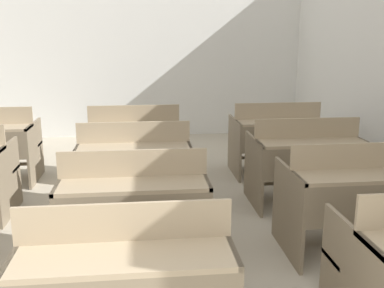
{
  "coord_description": "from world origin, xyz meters",
  "views": [
    {
      "loc": [
        0.3,
        -0.67,
        1.74
      ],
      "look_at": [
        0.73,
        3.27,
        0.78
      ],
      "focal_mm": 42.0,
      "sensor_mm": 36.0,
      "label": 1
    }
  ],
  "objects_px": {
    "bench_third_center": "(135,166)",
    "bench_back_right": "(277,138)",
    "bench_second_center": "(134,207)",
    "bench_front_center": "(127,283)",
    "bench_second_right": "(355,197)",
    "bench_third_right": "(306,160)",
    "bench_back_center": "(135,141)"
  },
  "relations": [
    {
      "from": "bench_third_center",
      "to": "bench_back_right",
      "type": "bearing_deg",
      "value": 31.34
    },
    {
      "from": "bench_back_right",
      "to": "bench_second_center",
      "type": "bearing_deg",
      "value": -128.94
    },
    {
      "from": "bench_third_center",
      "to": "bench_front_center",
      "type": "bearing_deg",
      "value": -90.33
    },
    {
      "from": "bench_second_right",
      "to": "bench_third_right",
      "type": "height_order",
      "value": "same"
    },
    {
      "from": "bench_front_center",
      "to": "bench_second_right",
      "type": "xyz_separation_m",
      "value": [
        1.78,
        1.1,
        0.0
      ]
    },
    {
      "from": "bench_front_center",
      "to": "bench_back_right",
      "type": "xyz_separation_m",
      "value": [
        1.79,
        3.26,
        0.0
      ]
    },
    {
      "from": "bench_front_center",
      "to": "bench_second_center",
      "type": "xyz_separation_m",
      "value": [
        0.03,
        1.08,
        0.0
      ]
    },
    {
      "from": "bench_third_center",
      "to": "bench_back_center",
      "type": "xyz_separation_m",
      "value": [
        -0.02,
        1.08,
        0.0
      ]
    },
    {
      "from": "bench_second_right",
      "to": "bench_third_center",
      "type": "xyz_separation_m",
      "value": [
        -1.77,
        1.08,
        0.0
      ]
    },
    {
      "from": "bench_front_center",
      "to": "bench_back_center",
      "type": "relative_size",
      "value": 1.0
    },
    {
      "from": "bench_back_center",
      "to": "bench_back_right",
      "type": "xyz_separation_m",
      "value": [
        1.79,
        0.01,
        0.0
      ]
    },
    {
      "from": "bench_second_center",
      "to": "bench_third_right",
      "type": "xyz_separation_m",
      "value": [
        1.75,
        1.11,
        0.0
      ]
    },
    {
      "from": "bench_second_right",
      "to": "bench_back_center",
      "type": "height_order",
      "value": "same"
    },
    {
      "from": "bench_back_right",
      "to": "bench_third_center",
      "type": "bearing_deg",
      "value": -148.66
    },
    {
      "from": "bench_second_center",
      "to": "bench_back_center",
      "type": "xyz_separation_m",
      "value": [
        -0.03,
        2.18,
        0.0
      ]
    },
    {
      "from": "bench_back_center",
      "to": "bench_front_center",
      "type": "bearing_deg",
      "value": -89.95
    },
    {
      "from": "bench_second_right",
      "to": "bench_back_right",
      "type": "bearing_deg",
      "value": 89.83
    },
    {
      "from": "bench_second_right",
      "to": "bench_third_right",
      "type": "xyz_separation_m",
      "value": [
        -0.01,
        1.09,
        0.0
      ]
    },
    {
      "from": "bench_third_center",
      "to": "bench_third_right",
      "type": "relative_size",
      "value": 1.0
    },
    {
      "from": "bench_front_center",
      "to": "bench_back_right",
      "type": "distance_m",
      "value": 3.72
    },
    {
      "from": "bench_front_center",
      "to": "bench_back_right",
      "type": "height_order",
      "value": "same"
    },
    {
      "from": "bench_second_center",
      "to": "bench_third_center",
      "type": "bearing_deg",
      "value": 90.7
    },
    {
      "from": "bench_third_right",
      "to": "bench_back_center",
      "type": "distance_m",
      "value": 2.07
    },
    {
      "from": "bench_back_center",
      "to": "bench_back_right",
      "type": "height_order",
      "value": "same"
    },
    {
      "from": "bench_front_center",
      "to": "bench_back_right",
      "type": "bearing_deg",
      "value": 61.22
    },
    {
      "from": "bench_third_right",
      "to": "bench_back_right",
      "type": "xyz_separation_m",
      "value": [
        0.02,
        1.08,
        0.0
      ]
    },
    {
      "from": "bench_second_center",
      "to": "bench_back_right",
      "type": "distance_m",
      "value": 2.81
    },
    {
      "from": "bench_third_right",
      "to": "bench_third_center",
      "type": "bearing_deg",
      "value": -179.76
    },
    {
      "from": "bench_second_center",
      "to": "bench_back_center",
      "type": "relative_size",
      "value": 1.0
    },
    {
      "from": "bench_third_center",
      "to": "bench_second_right",
      "type": "bearing_deg",
      "value": -31.36
    },
    {
      "from": "bench_second_right",
      "to": "bench_front_center",
      "type": "bearing_deg",
      "value": -148.39
    },
    {
      "from": "bench_second_center",
      "to": "bench_back_center",
      "type": "bearing_deg",
      "value": 90.76
    }
  ]
}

